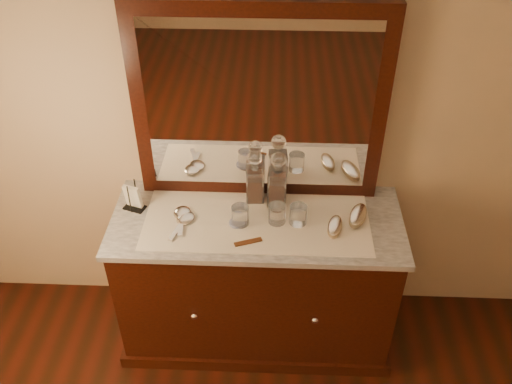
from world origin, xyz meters
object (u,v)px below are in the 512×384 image
(hand_mirror_outer, at_px, (182,215))
(hand_mirror_inner, at_px, (184,220))
(brush_near, at_px, (335,227))
(decanter_left, at_px, (255,181))
(pin_dish, at_px, (237,223))
(brush_far, at_px, (358,216))
(dresser_cabinet, at_px, (257,281))
(napkin_rack, at_px, (133,198))
(decanter_right, at_px, (278,184))
(mirror_frame, at_px, (259,105))
(comb, at_px, (248,242))

(hand_mirror_outer, bearing_deg, hand_mirror_inner, -69.29)
(brush_near, bearing_deg, decanter_left, 150.17)
(decanter_left, relative_size, brush_near, 1.78)
(pin_dish, relative_size, brush_far, 0.38)
(pin_dish, distance_m, decanter_left, 0.24)
(dresser_cabinet, height_order, napkin_rack, napkin_rack)
(dresser_cabinet, height_order, decanter_left, decanter_left)
(pin_dish, bearing_deg, brush_far, 5.54)
(decanter_left, bearing_deg, dresser_cabinet, -83.89)
(pin_dish, xyz_separation_m, decanter_left, (0.08, 0.20, 0.11))
(decanter_right, distance_m, brush_far, 0.42)
(dresser_cabinet, bearing_deg, pin_dish, -156.81)
(brush_far, bearing_deg, dresser_cabinet, -178.17)
(napkin_rack, bearing_deg, brush_near, -7.34)
(napkin_rack, xyz_separation_m, brush_near, (0.99, -0.13, -0.04))
(pin_dish, bearing_deg, mirror_frame, 71.33)
(comb, relative_size, hand_mirror_inner, 0.58)
(mirror_frame, xyz_separation_m, comb, (-0.03, -0.42, -0.49))
(decanter_right, distance_m, hand_mirror_inner, 0.49)
(pin_dish, height_order, brush_far, brush_far)
(mirror_frame, xyz_separation_m, napkin_rack, (-0.62, -0.18, -0.44))
(decanter_left, xyz_separation_m, hand_mirror_inner, (-0.34, -0.20, -0.10))
(napkin_rack, bearing_deg, hand_mirror_outer, -13.90)
(mirror_frame, height_order, hand_mirror_outer, mirror_frame)
(comb, xyz_separation_m, brush_near, (0.41, 0.10, 0.02))
(mirror_frame, relative_size, napkin_rack, 7.55)
(mirror_frame, relative_size, decanter_right, 3.89)
(napkin_rack, distance_m, brush_near, 1.00)
(mirror_frame, bearing_deg, brush_near, -39.60)
(brush_near, relative_size, hand_mirror_inner, 0.72)
(mirror_frame, height_order, napkin_rack, mirror_frame)
(mirror_frame, distance_m, comb, 0.64)
(hand_mirror_inner, bearing_deg, decanter_right, 20.10)
(dresser_cabinet, bearing_deg, decanter_right, 52.86)
(napkin_rack, xyz_separation_m, hand_mirror_outer, (0.25, -0.06, -0.05))
(brush_far, bearing_deg, brush_near, -145.35)
(dresser_cabinet, height_order, hand_mirror_outer, hand_mirror_outer)
(pin_dish, bearing_deg, napkin_rack, 168.75)
(brush_far, bearing_deg, decanter_left, 164.28)
(pin_dish, relative_size, hand_mirror_outer, 0.32)
(decanter_left, relative_size, hand_mirror_inner, 1.28)
(pin_dish, height_order, hand_mirror_inner, hand_mirror_inner)
(pin_dish, bearing_deg, decanter_left, 68.37)
(brush_far, bearing_deg, mirror_frame, 155.08)
(pin_dish, xyz_separation_m, hand_mirror_inner, (-0.26, 0.00, 0.00))
(decanter_right, bearing_deg, comb, -113.69)
(comb, height_order, decanter_left, decanter_left)
(dresser_cabinet, bearing_deg, brush_near, -9.91)
(mirror_frame, bearing_deg, hand_mirror_inner, -141.54)
(comb, xyz_separation_m, brush_far, (0.53, 0.19, 0.02))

